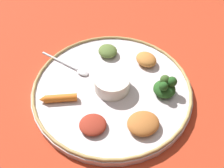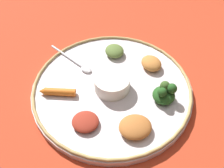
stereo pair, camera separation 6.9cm
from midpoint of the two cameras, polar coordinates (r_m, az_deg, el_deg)
The scene contains 11 objects.
ground_plane at distance 0.71m, azimuth -2.76°, elevation -1.91°, with size 2.40×2.40×0.00m, color #B7381E.
platter at distance 0.70m, azimuth -2.78°, elevation -1.45°, with size 0.42×0.42×0.02m, color silver.
platter_rim at distance 0.69m, azimuth -2.82°, elevation -0.81°, with size 0.41×0.41×0.01m, color tan.
center_bowl at distance 0.68m, azimuth -2.88°, elevation 0.18°, with size 0.09×0.09×0.04m.
spoon at distance 0.76m, azimuth -11.13°, elevation 3.46°, with size 0.03×0.16×0.01m.
greens_pile at distance 0.68m, azimuth 8.48°, elevation -0.79°, with size 0.08×0.08×0.05m.
carrot_near_spoon at distance 0.68m, azimuth -14.20°, elevation -3.15°, with size 0.07×0.09×0.02m.
mound_chickpea at distance 0.62m, azimuth 3.50°, elevation -8.59°, with size 0.08×0.07×0.03m, color #B2662D.
mound_beet at distance 0.62m, azimuth -7.30°, elevation -8.80°, with size 0.06×0.06×0.02m, color maroon.
mound_collards at distance 0.78m, azimuth -3.45°, elevation 6.91°, with size 0.06×0.05×0.03m, color #567033.
mound_squash at distance 0.75m, azimuth 4.73°, elevation 5.12°, with size 0.06×0.05×0.03m, color #C67A38.
Camera 1 is at (-0.40, -0.21, 0.55)m, focal length 42.87 mm.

